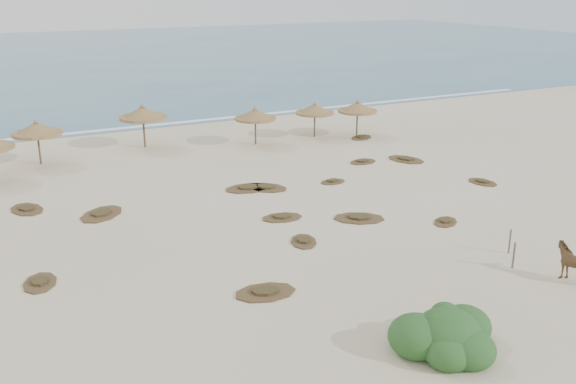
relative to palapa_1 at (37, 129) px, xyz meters
name	(u,v)px	position (x,y,z in m)	size (l,w,h in m)	color
ground	(349,247)	(9.44, -18.72, -2.07)	(160.00, 160.00, 0.00)	beige
ocean	(60,57)	(9.44, 56.28, -2.07)	(200.00, 100.00, 0.01)	#275D77
foam_line	(162,124)	(9.44, 7.28, -2.07)	(70.00, 0.60, 0.01)	white
palapa_1	(37,129)	(0.00, 0.00, 0.00)	(3.21, 3.21, 2.67)	brown
palapa_2	(143,113)	(6.49, 1.12, 0.14)	(3.51, 3.51, 2.84)	brown
palapa_3	(255,115)	(13.16, -1.45, -0.12)	(3.30, 3.30, 2.52)	brown
palapa_4	(315,110)	(17.62, -1.39, -0.16)	(3.46, 3.46, 2.46)	brown
palapa_5	(358,108)	(20.42, -2.36, -0.12)	(2.94, 2.94, 2.52)	brown
fence_post_near	(514,255)	(13.85, -23.18, -1.55)	(0.08, 0.08, 1.04)	brown
fence_post_far	(510,241)	(14.76, -22.08, -1.57)	(0.07, 0.07, 1.01)	brown
bush	(447,335)	(7.90, -26.42, -1.58)	(3.33, 2.94, 1.49)	#2F5E28
scrub_0	(40,282)	(-2.07, -16.47, -2.02)	(1.52, 1.98, 0.16)	brown
scrub_1	(102,214)	(1.36, -10.33, -2.02)	(2.84, 2.87, 0.16)	brown
scrub_2	(282,217)	(8.54, -14.50, -2.02)	(2.04, 1.50, 0.16)	brown
scrub_3	(248,188)	(8.92, -9.87, -2.02)	(2.61, 1.81, 0.16)	brown
scrub_4	(483,182)	(20.43, -14.61, -2.02)	(1.33, 1.84, 0.16)	brown
scrub_5	(406,159)	(19.57, -9.09, -2.02)	(2.21, 2.71, 0.16)	brown
scrub_6	(27,209)	(-1.63, -8.08, -2.02)	(1.82, 2.35, 0.16)	brown
scrub_7	(363,161)	(17.00, -8.32, -2.02)	(1.91, 1.39, 0.16)	brown
scrub_9	(359,218)	(11.59, -16.17, -2.02)	(2.76, 2.46, 0.16)	brown
scrub_10	(362,137)	(20.33, -3.13, -2.02)	(2.21, 2.01, 0.16)	brown
scrub_11	(265,292)	(4.74, -20.78, -2.02)	(2.35, 1.70, 0.16)	brown
scrub_12	(445,222)	(14.76, -18.32, -2.02)	(1.75, 1.62, 0.16)	brown
scrub_13	(266,187)	(9.75, -10.19, -2.02)	(2.68, 2.73, 0.16)	brown
scrub_14	(304,241)	(8.08, -17.41, -2.02)	(1.59, 1.91, 0.16)	brown
scrub_15	(333,181)	(13.38, -10.91, -2.02)	(1.49, 1.03, 0.16)	brown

